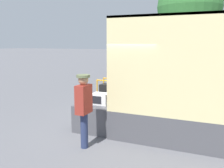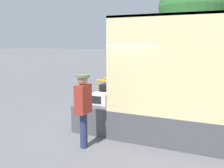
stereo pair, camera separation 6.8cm
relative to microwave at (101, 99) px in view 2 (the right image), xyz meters
name	(u,v)px [view 2 (the right image)]	position (x,y,z in m)	size (l,w,h in m)	color
ground_plane	(123,126)	(0.47, 0.55, -0.93)	(160.00, 160.00, 0.00)	slate
tailgate_deck	(106,112)	(-0.09, 0.55, -0.55)	(1.13, 2.18, 0.78)	#4C4C51
microwave	(101,99)	(0.00, 0.00, 0.00)	(0.48, 0.38, 0.32)	white
portable_generator	(109,91)	(-0.14, 0.92, 0.07)	(0.63, 0.52, 0.60)	black
worker_person	(83,103)	(0.19, -1.29, 0.18)	(0.32, 0.44, 1.79)	navy
street_tree	(191,7)	(1.23, 9.31, 3.62)	(3.70, 3.70, 6.42)	brown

